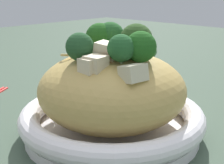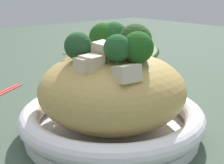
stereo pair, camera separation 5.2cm
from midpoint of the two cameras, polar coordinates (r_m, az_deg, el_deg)
ground_plane at (r=0.55m, az=2.72°, el=-9.25°), size 3.00×3.00×0.00m
serving_bowl at (r=0.54m, az=2.76°, el=-6.78°), size 0.31×0.31×0.05m
noodle_heap at (r=0.52m, az=2.83°, el=-1.35°), size 0.24×0.24×0.13m
broccoli_florets at (r=0.51m, az=3.96°, el=7.15°), size 0.18×0.17×0.07m
carrot_coins at (r=0.51m, az=1.08°, el=5.09°), size 0.10×0.10×0.02m
zucchini_slices at (r=0.53m, az=6.97°, el=5.01°), size 0.12×0.14×0.05m
chicken_chunks at (r=0.46m, az=1.92°, el=3.60°), size 0.10×0.08×0.05m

